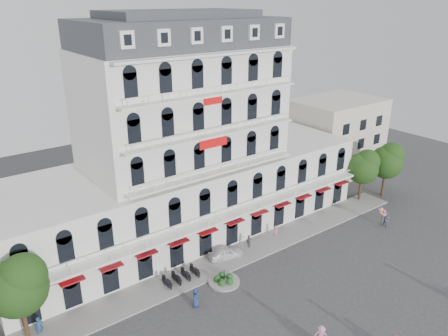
# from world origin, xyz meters

# --- Properties ---
(ground) EXTENTS (120.00, 120.00, 0.00)m
(ground) POSITION_xyz_m (0.00, 0.00, 0.00)
(ground) COLOR #38383A
(ground) RESTS_ON ground
(sidewalk) EXTENTS (53.00, 4.00, 0.16)m
(sidewalk) POSITION_xyz_m (0.00, 9.00, 0.08)
(sidewalk) COLOR gray
(sidewalk) RESTS_ON ground
(main_building) EXTENTS (45.00, 15.00, 25.80)m
(main_building) POSITION_xyz_m (0.00, 18.00, 9.96)
(main_building) COLOR silver
(main_building) RESTS_ON ground
(flank_building_east) EXTENTS (14.00, 10.00, 12.00)m
(flank_building_east) POSITION_xyz_m (30.00, 20.00, 6.00)
(flank_building_east) COLOR beige
(flank_building_east) RESTS_ON ground
(traffic_island) EXTENTS (3.20, 3.20, 1.60)m
(traffic_island) POSITION_xyz_m (-3.00, 6.00, 0.26)
(traffic_island) COLOR gray
(traffic_island) RESTS_ON ground
(parked_scooter_row) EXTENTS (4.40, 1.80, 1.10)m
(parked_scooter_row) POSITION_xyz_m (-6.35, 8.80, 0.00)
(parked_scooter_row) COLOR black
(parked_scooter_row) RESTS_ON ground
(tree_west_inner) EXTENTS (4.76, 4.76, 8.25)m
(tree_west_inner) POSITION_xyz_m (-20.95, 9.48, 5.68)
(tree_west_inner) COLOR #382314
(tree_west_inner) RESTS_ON ground
(tree_east_inner) EXTENTS (4.40, 4.37, 7.57)m
(tree_east_inner) POSITION_xyz_m (24.05, 9.98, 5.21)
(tree_east_inner) COLOR #382314
(tree_east_inner) RESTS_ON ground
(tree_east_outer) EXTENTS (4.65, 4.65, 8.05)m
(tree_east_outer) POSITION_xyz_m (28.05, 8.98, 5.55)
(tree_east_outer) COLOR #382314
(tree_east_outer) RESTS_ON ground
(parked_car) EXTENTS (4.18, 2.34, 1.34)m
(parked_car) POSITION_xyz_m (-0.15, 9.50, 0.67)
(parked_car) COLOR white
(parked_car) RESTS_ON ground
(pedestrian_left) EXTENTS (1.13, 1.04, 1.94)m
(pedestrian_left) POSITION_xyz_m (-7.27, 4.69, 0.97)
(pedestrian_left) COLOR navy
(pedestrian_left) RESTS_ON ground
(pedestrian_mid) EXTENTS (1.01, 0.42, 1.72)m
(pedestrian_mid) POSITION_xyz_m (3.17, 9.50, 0.86)
(pedestrian_mid) COLOR #4E5055
(pedestrian_mid) RESTS_ON ground
(pedestrian_right) EXTENTS (1.04, 0.67, 1.53)m
(pedestrian_right) POSITION_xyz_m (7.36, 9.50, 0.76)
(pedestrian_right) COLOR #CC6C8C
(pedestrian_right) RESTS_ON ground
(pedestrian_far) EXTENTS (0.78, 0.65, 1.82)m
(pedestrian_far) POSITION_xyz_m (-20.00, 9.50, 0.91)
(pedestrian_far) COLOR navy
(pedestrian_far) RESTS_ON ground
(balloon_vendor) EXTENTS (1.35, 1.30, 2.45)m
(balloon_vendor) POSITION_xyz_m (20.16, 3.33, 1.25)
(balloon_vendor) COLOR slate
(balloon_vendor) RESTS_ON ground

